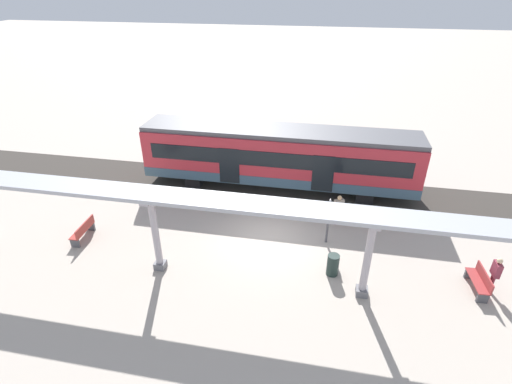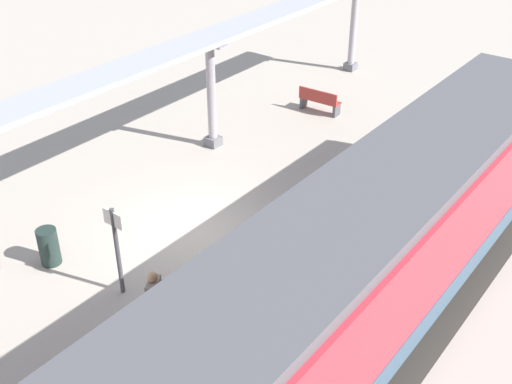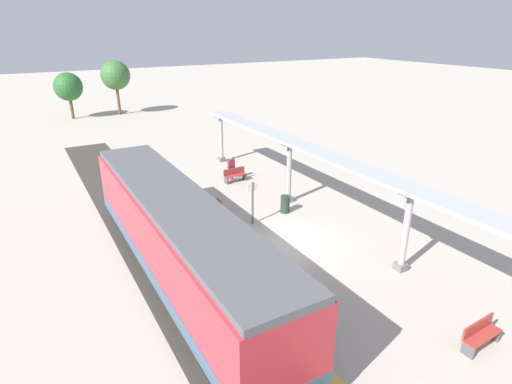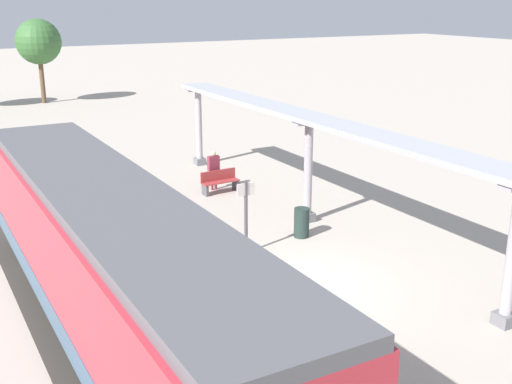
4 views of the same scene
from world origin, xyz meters
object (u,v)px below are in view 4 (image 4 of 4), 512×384
Objects in this scene: canopy_pillar_second at (512,255)px; passenger_waiting_near_edge at (190,225)px; trash_bin at (302,223)px; canopy_pillar_third at (308,171)px; bench_mid_platform at (220,181)px; canopy_pillar_fourth at (199,126)px; train_near_carriage at (110,261)px; passenger_by_the_benches at (214,165)px; platform_info_sign at (246,210)px.

passenger_waiting_near_edge is at bearing 123.17° from canopy_pillar_second.
passenger_waiting_near_edge is (-3.72, 0.16, 0.53)m from trash_bin.
canopy_pillar_third is 4.83m from passenger_waiting_near_edge.
canopy_pillar_second is 12.63m from bench_mid_platform.
canopy_pillar_fourth is 2.16× the size of passenger_waiting_near_edge.
bench_mid_platform is (6.85, 8.73, -1.39)m from train_near_carriage.
canopy_pillar_fourth is 2.20× the size of passenger_by_the_benches.
canopy_pillar_second is at bearing -84.99° from passenger_by_the_benches.
bench_mid_platform is 0.96× the size of passenger_waiting_near_edge.
passenger_by_the_benches is (-1.14, 4.83, -0.77)m from canopy_pillar_third.
passenger_waiting_near_edge is (-1.57, 0.47, -0.33)m from platform_info_sign.
train_near_carriage is 15.22m from canopy_pillar_fourth.
passenger_by_the_benches is at bearing -106.57° from canopy_pillar_fourth.
canopy_pillar_third is at bearing -76.76° from passenger_by_the_benches.
passenger_waiting_near_edge is at bearing 163.53° from platform_info_sign.
passenger_by_the_benches is (6.81, 9.17, -0.86)m from train_near_carriage.
trash_bin is (-0.96, -9.77, -1.27)m from canopy_pillar_fourth.
passenger_by_the_benches is (-0.17, 5.95, 0.51)m from trash_bin.
canopy_pillar_third is (7.95, 4.34, -0.10)m from train_near_carriage.
train_near_carriage reaches higher than canopy_pillar_second.
canopy_pillar_third is 3.66× the size of trash_bin.
canopy_pillar_third is at bearing 49.49° from trash_bin.
canopy_pillar_third reaches higher than passenger_by_the_benches.
platform_info_sign is 1.41× the size of passenger_by_the_benches.
canopy_pillar_third is at bearing 90.00° from canopy_pillar_second.
canopy_pillar_second is at bearing -25.45° from train_near_carriage.
passenger_waiting_near_edge reaches higher than trash_bin.
passenger_waiting_near_edge is at bearing -121.43° from passenger_by_the_benches.
trash_bin is 3.76m from passenger_waiting_near_edge.
canopy_pillar_third is at bearing 28.62° from train_near_carriage.
platform_info_sign is at bearing -107.44° from passenger_by_the_benches.
bench_mid_platform is 5.52m from trash_bin.
train_near_carriage reaches higher than passenger_waiting_near_edge.
passenger_by_the_benches is at bearing 53.37° from train_near_carriage.
trash_bin is (-0.96, 7.00, -1.27)m from canopy_pillar_second.
train_near_carriage reaches higher than bench_mid_platform.
canopy_pillar_fourth is at bearing 75.54° from bench_mid_platform.
bench_mid_platform is at bearing 71.00° from platform_info_sign.
canopy_pillar_fourth is 4.58m from bench_mid_platform.
trash_bin is 0.60× the size of passenger_by_the_benches.
passenger_waiting_near_edge reaches higher than passenger_by_the_benches.
canopy_pillar_fourth reaches higher than platform_info_sign.
trash_bin is (-0.96, -1.13, -1.27)m from canopy_pillar_third.
canopy_pillar_fourth is at bearing 90.00° from canopy_pillar_second.
bench_mid_platform is 0.98× the size of passenger_by_the_benches.
train_near_carriage is 4.36× the size of canopy_pillar_second.
canopy_pillar_fourth is 4.06m from passenger_by_the_benches.
canopy_pillar_second is 16.76m from canopy_pillar_fourth.
trash_bin is at bearing -88.32° from passenger_by_the_benches.
bench_mid_platform is (-1.10, -4.25, -1.30)m from canopy_pillar_fourth.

